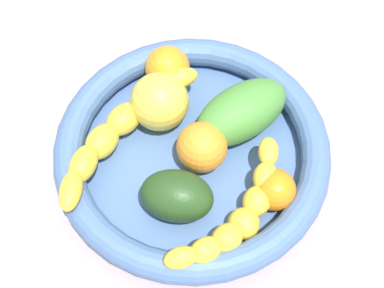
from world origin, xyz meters
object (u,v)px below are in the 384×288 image
at_px(fruit_bowl, 192,152).
at_px(apple_yellow, 160,102).
at_px(mango_green, 240,111).
at_px(avocado_dark, 177,196).
at_px(orange_front, 167,68).
at_px(orange_mid_right, 202,147).
at_px(banana_draped_left, 118,130).
at_px(orange_mid_left, 275,190).
at_px(banana_draped_right, 238,215).

height_order(fruit_bowl, apple_yellow, apple_yellow).
xyz_separation_m(mango_green, avocado_dark, (-0.05, 0.13, -0.00)).
relative_size(orange_front, orange_mid_right, 0.96).
relative_size(banana_draped_left, mango_green, 1.86).
distance_m(fruit_bowl, avocado_dark, 0.07).
bearing_deg(orange_mid_right, orange_front, -15.25).
height_order(orange_mid_right, avocado_dark, orange_mid_right).
xyz_separation_m(orange_mid_right, mango_green, (0.01, -0.07, 0.00)).
xyz_separation_m(orange_mid_left, orange_mid_right, (0.09, 0.04, 0.01)).
height_order(fruit_bowl, avocado_dark, avocado_dark).
relative_size(orange_mid_right, avocado_dark, 0.73).
height_order(banana_draped_left, orange_front, banana_draped_left).
distance_m(fruit_bowl, orange_mid_left, 0.11).
bearing_deg(banana_draped_left, orange_mid_right, -137.65).
distance_m(apple_yellow, avocado_dark, 0.13).
bearing_deg(orange_mid_left, orange_front, 1.13).
bearing_deg(orange_mid_right, banana_draped_right, 169.25).
bearing_deg(orange_front, fruit_bowl, 160.22).
bearing_deg(fruit_bowl, orange_mid_left, -156.76).
relative_size(orange_mid_left, mango_green, 0.39).
bearing_deg(banana_draped_left, orange_mid_left, -147.50).
bearing_deg(apple_yellow, orange_front, -43.65).
bearing_deg(banana_draped_left, avocado_dark, -175.03).
bearing_deg(fruit_bowl, orange_mid_right, -148.53).
bearing_deg(mango_green, fruit_bowl, 91.87).
bearing_deg(banana_draped_right, fruit_bowl, -6.07).
height_order(orange_front, avocado_dark, same).
bearing_deg(avocado_dark, fruit_bowl, -49.67).
bearing_deg(orange_mid_left, mango_green, -16.38).
bearing_deg(orange_mid_left, banana_draped_right, 92.18).
xyz_separation_m(banana_draped_right, orange_front, (0.22, -0.05, 0.00)).
distance_m(banana_draped_left, orange_mid_left, 0.20).
xyz_separation_m(banana_draped_right, apple_yellow, (0.18, -0.01, 0.01)).
xyz_separation_m(banana_draped_right, avocado_dark, (0.06, 0.04, -0.00)).
xyz_separation_m(fruit_bowl, mango_green, (0.00, -0.08, 0.02)).
relative_size(orange_front, avocado_dark, 0.69).
distance_m(fruit_bowl, apple_yellow, 0.07).
bearing_deg(fruit_bowl, banana_draped_left, 43.87).
relative_size(fruit_bowl, orange_mid_right, 5.46).
relative_size(banana_draped_right, orange_mid_left, 4.00).
bearing_deg(banana_draped_left, mango_green, -114.62).
relative_size(banana_draped_right, orange_mid_right, 3.22).
bearing_deg(apple_yellow, avocado_dark, 154.92).
distance_m(mango_green, avocado_dark, 0.14).
height_order(orange_mid_right, apple_yellow, apple_yellow).
bearing_deg(orange_mid_right, mango_green, -78.95).
bearing_deg(orange_mid_left, orange_mid_right, 22.18).
relative_size(orange_mid_left, orange_mid_right, 0.80).
relative_size(banana_draped_right, orange_front, 3.36).
xyz_separation_m(banana_draped_left, apple_yellow, (0.00, -0.06, 0.00)).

